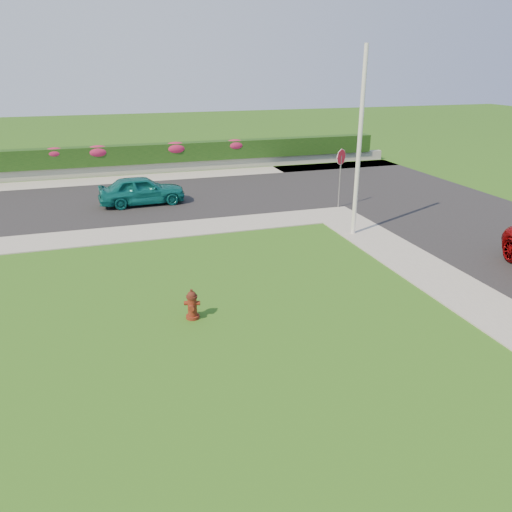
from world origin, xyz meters
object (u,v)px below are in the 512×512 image
object	(u,v)px
fire_hydrant	(192,305)
utility_pole	(359,145)
sedan_teal	(142,190)
stop_sign	(341,164)

from	to	relation	value
fire_hydrant	utility_pole	distance (m)	9.20
fire_hydrant	sedan_teal	world-z (taller)	sedan_teal
fire_hydrant	utility_pole	bearing A→B (deg)	51.69
sedan_teal	stop_sign	xyz separation A→B (m)	(8.46, -3.23, 1.30)
fire_hydrant	sedan_teal	bearing A→B (deg)	108.12
sedan_teal	utility_pole	world-z (taller)	utility_pole
stop_sign	utility_pole	bearing A→B (deg)	-117.16
fire_hydrant	utility_pole	xyz separation A→B (m)	(7.19, 4.88, 3.02)
utility_pole	stop_sign	bearing A→B (deg)	72.28
sedan_teal	stop_sign	distance (m)	9.14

